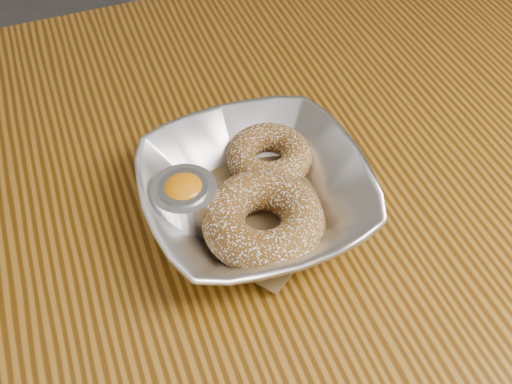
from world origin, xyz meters
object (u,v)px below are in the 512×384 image
object	(u,v)px
serving_bowl	(256,194)
ramekin	(185,201)
donut_front	(263,220)
table	(172,279)
donut_back	(269,156)

from	to	relation	value
serving_bowl	ramekin	world-z (taller)	ramekin
ramekin	donut_front	bearing A→B (deg)	-35.30
table	serving_bowl	bearing A→B (deg)	-10.90
table	donut_back	size ratio (longest dim) A/B	13.76
donut_back	donut_front	distance (m)	0.09
donut_back	donut_front	xyz separation A→B (m)	(-0.04, -0.08, 0.00)
table	donut_back	xyz separation A→B (m)	(0.12, 0.03, 0.12)
donut_back	donut_front	size ratio (longest dim) A/B	0.77
serving_bowl	donut_back	xyz separation A→B (m)	(0.03, 0.04, -0.00)
serving_bowl	ramekin	distance (m)	0.07
table	ramekin	world-z (taller)	ramekin
table	serving_bowl	xyz separation A→B (m)	(0.09, -0.02, 0.13)
serving_bowl	donut_back	world-z (taller)	serving_bowl
table	ramekin	distance (m)	0.14
serving_bowl	ramekin	xyz separation A→B (m)	(-0.07, 0.01, 0.01)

